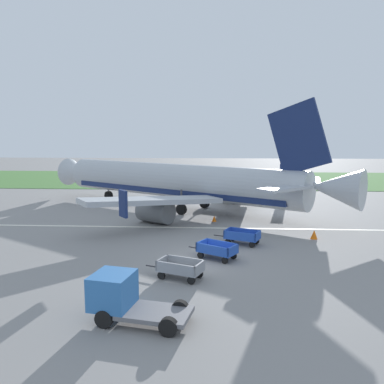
# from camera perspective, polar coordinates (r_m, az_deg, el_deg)

# --- Properties ---
(ground_plane) EXTENTS (220.00, 220.00, 0.00)m
(ground_plane) POSITION_cam_1_polar(r_m,az_deg,el_deg) (26.48, 2.14, -9.61)
(ground_plane) COLOR gray
(grass_strip) EXTENTS (220.00, 28.00, 0.06)m
(grass_strip) POSITION_cam_1_polar(r_m,az_deg,el_deg) (71.71, 2.92, 1.88)
(grass_strip) COLOR #477A38
(grass_strip) RESTS_ON ground
(apron_stripe) EXTENTS (120.00, 0.36, 0.01)m
(apron_stripe) POSITION_cam_1_polar(r_m,az_deg,el_deg) (34.65, 2.44, -5.26)
(apron_stripe) COLOR silver
(apron_stripe) RESTS_ON ground
(airplane) EXTENTS (33.90, 28.31, 11.34)m
(airplane) POSITION_cam_1_polar(r_m,az_deg,el_deg) (42.43, -1.42, 1.46)
(airplane) COLOR #B2B7BC
(airplane) RESTS_ON ground
(baggage_cart_nearest) EXTENTS (3.57, 2.22, 1.07)m
(baggage_cart_nearest) POSITION_cam_1_polar(r_m,az_deg,el_deg) (22.78, -1.74, -11.06)
(baggage_cart_nearest) COLOR gray
(baggage_cart_nearest) RESTS_ON ground
(baggage_cart_second_in_row) EXTENTS (3.41, 2.51, 1.07)m
(baggage_cart_second_in_row) POSITION_cam_1_polar(r_m,az_deg,el_deg) (26.21, 3.65, -8.44)
(baggage_cart_second_in_row) COLOR #234CB2
(baggage_cart_second_in_row) RESTS_ON ground
(baggage_cart_third_in_row) EXTENTS (3.56, 2.26, 1.07)m
(baggage_cart_third_in_row) POSITION_cam_1_polar(r_m,az_deg,el_deg) (29.73, 7.31, -6.45)
(baggage_cart_third_in_row) COLOR #234CB2
(baggage_cart_third_in_row) RESTS_ON ground
(service_truck_beside_carts) EXTENTS (4.66, 2.72, 2.10)m
(service_truck_beside_carts) POSITION_cam_1_polar(r_m,az_deg,el_deg) (18.12, -10.04, -14.78)
(service_truck_beside_carts) COLOR slate
(service_truck_beside_carts) RESTS_ON ground
(traffic_cone_near_plane) EXTENTS (0.45, 0.45, 0.60)m
(traffic_cone_near_plane) POSITION_cam_1_polar(r_m,az_deg,el_deg) (37.62, -4.11, -3.72)
(traffic_cone_near_plane) COLOR orange
(traffic_cone_near_plane) RESTS_ON ground
(traffic_cone_mid_apron) EXTENTS (0.55, 0.55, 0.72)m
(traffic_cone_mid_apron) POSITION_cam_1_polar(r_m,az_deg,el_deg) (32.49, 17.40, -5.93)
(traffic_cone_mid_apron) COLOR orange
(traffic_cone_mid_apron) RESTS_ON ground
(traffic_cone_by_carts) EXTENTS (0.43, 0.43, 0.56)m
(traffic_cone_by_carts) POSITION_cam_1_polar(r_m,az_deg,el_deg) (37.18, 3.27, -3.88)
(traffic_cone_by_carts) COLOR orange
(traffic_cone_by_carts) RESTS_ON ground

